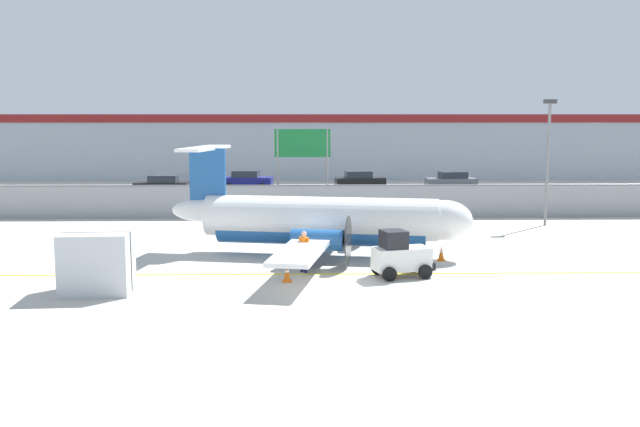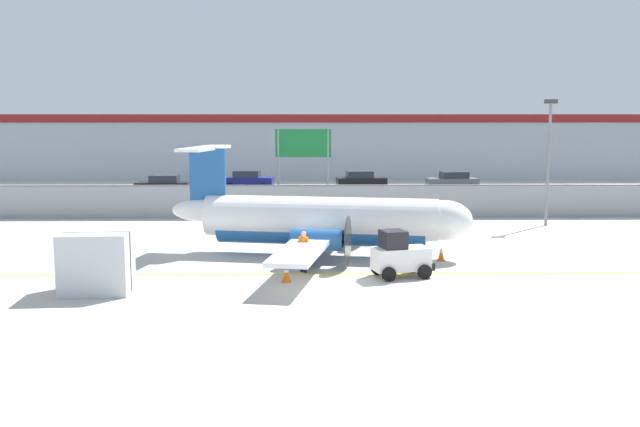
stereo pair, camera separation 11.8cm
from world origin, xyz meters
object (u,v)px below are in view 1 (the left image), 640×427
(traffic_cone_near_left, at_px, (441,254))
(traffic_cone_near_right, at_px, (287,274))
(traffic_cone_far_left, at_px, (392,270))
(highway_sign, at_px, (302,150))
(ground_crew_worker, at_px, (304,249))
(cargo_container, at_px, (97,262))
(parked_car_0, at_px, (162,185))
(parked_car_1, at_px, (247,180))
(parked_car_3, at_px, (451,181))
(commuter_airplane, at_px, (326,221))
(parked_car_2, at_px, (360,180))
(baggage_tug, at_px, (400,256))
(apron_light_pole, at_px, (548,151))

(traffic_cone_near_left, distance_m, traffic_cone_near_right, 7.77)
(traffic_cone_far_left, xyz_separation_m, highway_sign, (-3.59, 18.58, 3.83))
(ground_crew_worker, height_order, cargo_container, cargo_container)
(traffic_cone_near_right, xyz_separation_m, traffic_cone_far_left, (4.14, 0.64, 0.00))
(parked_car_0, bearing_deg, parked_car_1, -144.37)
(ground_crew_worker, relative_size, cargo_container, 0.67)
(cargo_container, xyz_separation_m, parked_car_3, (19.84, 34.24, -0.21))
(parked_car_3, bearing_deg, traffic_cone_near_right, 64.23)
(commuter_airplane, relative_size, cargo_container, 6.35)
(ground_crew_worker, xyz_separation_m, parked_car_2, (4.72, 31.90, -0.06))
(commuter_airplane, xyz_separation_m, traffic_cone_near_left, (5.06, -1.24, -1.29))
(ground_crew_worker, relative_size, highway_sign, 0.31)
(parked_car_0, xyz_separation_m, parked_car_3, (23.68, 3.13, 0.00))
(baggage_tug, xyz_separation_m, cargo_container, (-11.26, -2.25, 0.24))
(traffic_cone_near_left, height_order, parked_car_0, parked_car_0)
(parked_car_0, bearing_deg, parked_car_3, -172.49)
(baggage_tug, bearing_deg, parked_car_1, 89.39)
(commuter_airplane, xyz_separation_m, cargo_container, (-8.44, -6.64, -0.50))
(traffic_cone_far_left, distance_m, parked_car_1, 34.59)
(parked_car_3, bearing_deg, baggage_tug, 70.93)
(ground_crew_worker, height_order, apron_light_pole, apron_light_pole)
(baggage_tug, height_order, parked_car_1, baggage_tug)
(ground_crew_worker, distance_m, parked_car_1, 32.88)
(ground_crew_worker, bearing_deg, parked_car_2, -143.82)
(parked_car_0, height_order, parked_car_2, same)
(traffic_cone_near_right, distance_m, traffic_cone_far_left, 4.19)
(commuter_airplane, bearing_deg, cargo_container, -131.19)
(cargo_container, bearing_deg, ground_crew_worker, 19.33)
(baggage_tug, xyz_separation_m, parked_car_2, (0.91, 32.81, 0.04))
(ground_crew_worker, bearing_deg, traffic_cone_near_right, 23.28)
(traffic_cone_near_left, height_order, traffic_cone_near_right, same)
(traffic_cone_near_left, distance_m, highway_sign, 16.93)
(commuter_airplane, xyz_separation_m, apron_light_pole, (13.07, 8.83, 2.70))
(traffic_cone_far_left, bearing_deg, highway_sign, 100.94)
(ground_crew_worker, distance_m, traffic_cone_far_left, 3.69)
(highway_sign, bearing_deg, commuter_airplane, -85.55)
(baggage_tug, relative_size, apron_light_pole, 0.35)
(traffic_cone_far_left, height_order, parked_car_1, parked_car_1)
(commuter_airplane, distance_m, parked_car_2, 28.67)
(ground_crew_worker, height_order, parked_car_2, same)
(baggage_tug, distance_m, parked_car_1, 34.55)
(parked_car_0, xyz_separation_m, parked_car_1, (6.36, 4.56, 0.00))
(traffic_cone_near_right, relative_size, highway_sign, 0.12)
(traffic_cone_near_right, height_order, traffic_cone_far_left, same)
(cargo_container, relative_size, traffic_cone_far_left, 3.94)
(commuter_airplane, distance_m, traffic_cone_near_right, 5.56)
(traffic_cone_near_left, bearing_deg, parked_car_1, 109.93)
(traffic_cone_far_left, xyz_separation_m, parked_car_3, (8.91, 32.12, 0.58))
(traffic_cone_near_right, relative_size, parked_car_1, 0.15)
(commuter_airplane, distance_m, highway_sign, 14.33)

